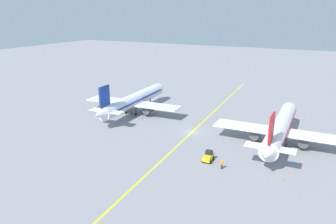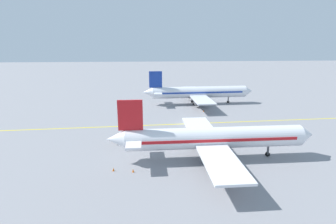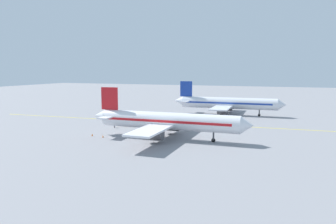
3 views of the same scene
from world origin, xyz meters
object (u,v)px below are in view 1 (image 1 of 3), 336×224
Objects in this scene: airplane_adjacent_stand at (280,128)px; traffic_cone_mid_apron at (289,172)px; ground_crew_worker at (222,164)px; traffic_cone_near_nose at (283,179)px; airplane_at_gate at (134,100)px; baggage_tug_white at (208,157)px; traffic_cone_by_wingtip at (164,117)px.

airplane_adjacent_stand reaches higher than traffic_cone_mid_apron.
ground_crew_worker reaches higher than traffic_cone_near_nose.
airplane_at_gate is at bearing 153.88° from traffic_cone_near_nose.
baggage_tug_white is at bearing -33.98° from airplane_at_gate.
traffic_cone_near_nose is (3.31, -16.27, -3.43)m from airplane_adjacent_stand.
traffic_cone_near_nose is 1.00× the size of traffic_cone_mid_apron.
airplane_at_gate is 39.77m from ground_crew_worker.
traffic_cone_near_nose is 39.98m from traffic_cone_by_wingtip.
traffic_cone_by_wingtip is at bearing 134.96° from baggage_tug_white.
airplane_adjacent_stand is at bearing 106.46° from traffic_cone_mid_apron.
traffic_cone_by_wingtip is (-30.55, 4.98, -3.43)m from airplane_adjacent_stand.
airplane_at_gate is 1.00× the size of airplane_adjacent_stand.
airplane_at_gate is 11.57× the size of baggage_tug_white.
airplane_adjacent_stand is 11.55× the size of baggage_tug_white.
airplane_at_gate is 64.54× the size of traffic_cone_by_wingtip.
airplane_adjacent_stand is 21.09× the size of ground_crew_worker.
traffic_cone_mid_apron is 1.00× the size of traffic_cone_by_wingtip.
baggage_tug_white reaches higher than traffic_cone_by_wingtip.
airplane_adjacent_stand is 18.63m from ground_crew_worker.
ground_crew_worker is at bearing -161.93° from traffic_cone_mid_apron.
baggage_tug_white is at bearing -173.69° from traffic_cone_mid_apron.
baggage_tug_white is (-10.78, -14.81, -2.81)m from airplane_adjacent_stand.
baggage_tug_white reaches higher than ground_crew_worker.
traffic_cone_near_nose is (14.09, -1.47, -0.63)m from baggage_tug_white.
traffic_cone_mid_apron is (0.59, 3.09, 0.00)m from traffic_cone_near_nose.
baggage_tug_white is 5.58× the size of traffic_cone_by_wingtip.
baggage_tug_white is at bearing 174.06° from traffic_cone_near_nose.
airplane_adjacent_stand is 16.96m from traffic_cone_near_nose.
airplane_at_gate is 35.82m from baggage_tug_white.
ground_crew_worker is at bearing -31.32° from baggage_tug_white.
traffic_cone_near_nose is at bearing 3.18° from ground_crew_worker.
airplane_at_gate reaches higher than baggage_tug_white.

